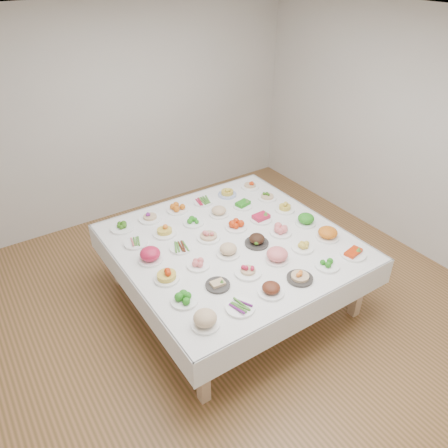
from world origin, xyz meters
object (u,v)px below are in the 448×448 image
dish_35 (250,184)px  dish_0 (205,319)px  display_table (232,247)px  dish_18 (150,254)px

dish_35 → dish_0: bearing=-135.2°
dish_0 → dish_35: bearing=44.8°
display_table → dish_18: 0.85m
display_table → dish_35: size_ratio=10.26×
display_table → dish_18: dish_18 is taller
display_table → dish_0: (-0.83, -0.83, 0.13)m
dish_0 → dish_18: dish_18 is taller
dish_18 → display_table: bearing=-11.7°
dish_0 → display_table: bearing=44.9°
dish_18 → dish_35: bearing=21.7°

